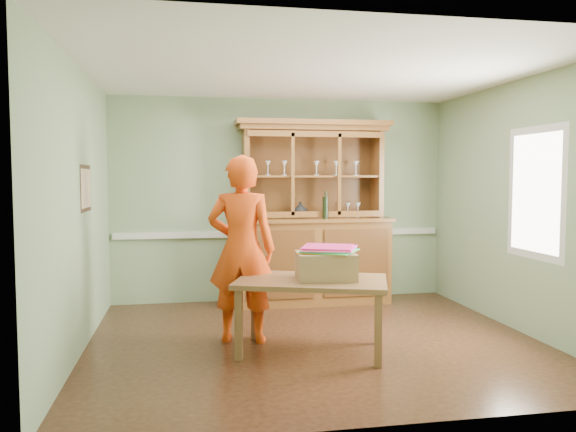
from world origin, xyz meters
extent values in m
plane|color=#4E2C19|center=(0.00, 0.00, 0.00)|extent=(4.50, 4.50, 0.00)
plane|color=white|center=(0.00, 0.00, 2.70)|extent=(4.50, 4.50, 0.00)
plane|color=gray|center=(0.00, 2.00, 1.35)|extent=(4.50, 0.00, 4.50)
plane|color=gray|center=(-2.25, 0.00, 1.35)|extent=(0.00, 4.00, 4.00)
plane|color=gray|center=(2.25, 0.00, 1.35)|extent=(0.00, 4.00, 4.00)
plane|color=gray|center=(0.00, -2.00, 1.35)|extent=(4.50, 0.00, 4.50)
cube|color=silver|center=(0.00, 1.98, 0.90)|extent=(4.41, 0.05, 0.08)
cube|color=#372216|center=(-2.23, 0.30, 1.55)|extent=(0.03, 0.60, 0.46)
cube|color=beige|center=(-2.22, 0.30, 1.55)|extent=(0.01, 0.52, 0.38)
cube|color=silver|center=(2.23, -0.30, 1.50)|extent=(0.03, 0.96, 1.36)
cube|color=white|center=(2.22, -0.30, 1.50)|extent=(0.01, 0.80, 1.20)
cube|color=brown|center=(0.38, 1.70, 0.54)|extent=(1.95, 0.60, 1.08)
cube|color=brown|center=(0.38, 1.69, 1.11)|extent=(2.02, 0.66, 0.04)
cube|color=brown|center=(0.38, 1.98, 1.70)|extent=(1.84, 0.04, 1.14)
cube|color=brown|center=(-0.51, 1.79, 1.70)|extent=(0.07, 0.41, 1.14)
cube|color=brown|center=(1.27, 1.79, 1.70)|extent=(0.07, 0.41, 1.14)
cube|color=brown|center=(0.38, 1.79, 2.30)|extent=(1.95, 0.48, 0.07)
cube|color=brown|center=(0.38, 1.77, 2.36)|extent=(2.04, 0.52, 0.07)
cube|color=brown|center=(0.38, 1.79, 1.67)|extent=(1.71, 0.36, 0.03)
imported|color=#B2B2B7|center=(0.22, 1.79, 1.23)|extent=(0.20, 0.20, 0.21)
imported|color=yellow|center=(-0.10, 1.79, 1.16)|extent=(0.23, 0.23, 0.06)
cylinder|color=black|center=(0.49, 1.51, 1.30)|extent=(0.08, 0.08, 0.35)
cube|color=brown|center=(-0.11, -0.35, 0.68)|extent=(1.59, 1.25, 0.05)
cube|color=brown|center=(-0.81, -0.47, 0.33)|extent=(0.08, 0.08, 0.65)
cube|color=brown|center=(-0.59, 0.18, 0.33)|extent=(0.08, 0.08, 0.65)
cube|color=brown|center=(0.37, -0.88, 0.33)|extent=(0.08, 0.08, 0.65)
cube|color=brown|center=(0.59, -0.23, 0.33)|extent=(0.08, 0.08, 0.65)
cube|color=#99794F|center=(0.02, -0.37, 0.82)|extent=(0.58, 0.48, 0.25)
cube|color=orange|center=(0.06, -0.35, 0.96)|extent=(0.62, 0.62, 0.01)
cube|color=#3CCD60|center=(0.06, -0.35, 0.96)|extent=(0.62, 0.62, 0.01)
cube|color=#29B7C3|center=(0.06, -0.35, 0.97)|extent=(0.62, 0.62, 0.01)
cube|color=#EA6F81|center=(0.06, -0.35, 0.98)|extent=(0.62, 0.62, 0.01)
cube|color=#EA23B1|center=(0.06, -0.35, 0.99)|extent=(0.62, 0.62, 0.01)
cube|color=#D9216C|center=(0.06, -0.35, 1.00)|extent=(0.62, 0.62, 0.01)
imported|color=#DE410E|center=(-0.73, 0.12, 0.94)|extent=(0.77, 0.60, 1.88)
camera|label=1|loc=(-1.27, -5.46, 1.66)|focal=35.00mm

